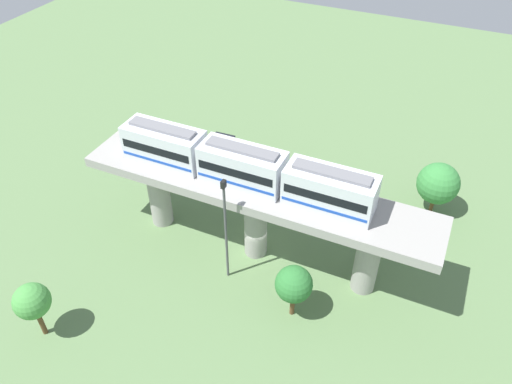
{
  "coord_description": "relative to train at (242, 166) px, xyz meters",
  "views": [
    {
      "loc": [
        -27.42,
        -12.5,
        31.49
      ],
      "look_at": [
        2.5,
        1.11,
        4.34
      ],
      "focal_mm": 35.21,
      "sensor_mm": 36.0,
      "label": 1
    }
  ],
  "objects": [
    {
      "name": "ground_plane",
      "position": [
        0.0,
        -1.11,
        -8.77
      ],
      "size": [
        120.0,
        120.0,
        0.0
      ],
      "primitive_type": "plane",
      "color": "#5B7A4C"
    },
    {
      "name": "parked_car_silver",
      "position": [
        6.31,
        -10.12,
        -8.03
      ],
      "size": [
        2.05,
        4.3,
        1.76
      ],
      "rotation": [
        0.0,
        0.0,
        0.06
      ],
      "color": "#B2B5BA",
      "rests_on": "ground"
    },
    {
      "name": "viaduct",
      "position": [
        0.0,
        -1.11,
        -3.26
      ],
      "size": [
        5.2,
        28.85,
        7.24
      ],
      "color": "#999691",
      "rests_on": "ground"
    },
    {
      "name": "train",
      "position": [
        0.0,
        0.0,
        0.0
      ],
      "size": [
        2.64,
        20.5,
        3.24
      ],
      "color": "silver",
      "rests_on": "viaduct"
    },
    {
      "name": "signal_post",
      "position": [
        -3.4,
        -0.17,
        -3.33
      ],
      "size": [
        0.44,
        0.28,
        9.84
      ],
      "color": "#4C4C51",
      "rests_on": "ground"
    },
    {
      "name": "tree_mid_lot",
      "position": [
        11.56,
        -13.94,
        -5.49
      ],
      "size": [
        3.82,
        3.82,
        5.21
      ],
      "color": "brown",
      "rests_on": "ground"
    },
    {
      "name": "parked_car_red",
      "position": [
        11.32,
        2.4,
        -8.03
      ],
      "size": [
        2.51,
        4.45,
        1.76
      ],
      "rotation": [
        0.0,
        0.0,
        -0.18
      ],
      "color": "red",
      "rests_on": "ground"
    },
    {
      "name": "parked_car_white",
      "position": [
        12.24,
        8.28,
        -8.03
      ],
      "size": [
        2.0,
        4.28,
        1.76
      ],
      "rotation": [
        0.0,
        0.0,
        0.05
      ],
      "color": "white",
      "rests_on": "ground"
    },
    {
      "name": "tree_near_viaduct",
      "position": [
        -13.92,
        9.55,
        -5.18
      ],
      "size": [
        2.6,
        2.6,
        4.94
      ],
      "color": "brown",
      "rests_on": "ground"
    },
    {
      "name": "tree_far_corner",
      "position": [
        -4.78,
        -6.31,
        -5.45
      ],
      "size": [
        2.79,
        2.79,
        4.74
      ],
      "color": "brown",
      "rests_on": "ground"
    }
  ]
}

